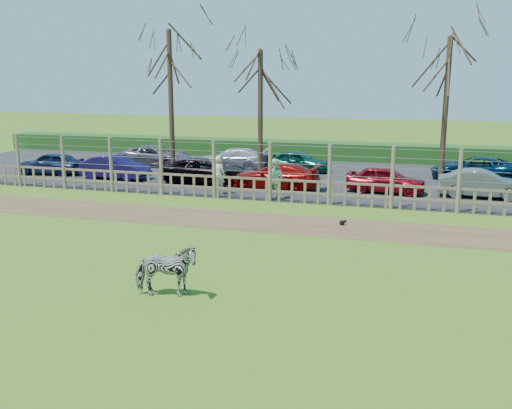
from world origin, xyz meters
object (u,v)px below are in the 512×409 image
(tree_right, at_px, (448,75))
(car_12, at_px, (475,169))
(visitor_b, at_px, (275,179))
(car_9, at_px, (232,159))
(crow, at_px, (342,223))
(car_2, at_px, (206,171))
(car_3, at_px, (276,176))
(car_1, at_px, (115,167))
(tree_left, at_px, (170,68))
(tree_mid, at_px, (260,83))
(car_0, at_px, (51,163))
(car_8, at_px, (156,156))
(car_10, at_px, (298,161))
(zebra, at_px, (166,271))
(visitor_a, at_px, (218,175))
(car_5, at_px, (482,184))
(car_4, at_px, (386,180))

(tree_right, bearing_deg, car_12, 44.46)
(visitor_b, distance_m, car_9, 8.36)
(crow, bearing_deg, car_2, 140.36)
(car_3, bearing_deg, car_2, -95.15)
(tree_right, height_order, car_1, tree_right)
(visitor_b, bearing_deg, tree_left, -16.58)
(tree_mid, xyz_separation_m, car_0, (-11.10, -2.23, -4.23))
(car_8, height_order, car_10, same)
(car_0, bearing_deg, tree_left, 93.55)
(zebra, height_order, car_1, zebra)
(tree_left, relative_size, crow, 30.69)
(car_1, bearing_deg, zebra, -143.69)
(tree_left, distance_m, car_2, 5.69)
(visitor_a, relative_size, car_12, 0.40)
(tree_mid, relative_size, car_0, 1.94)
(car_8, height_order, car_12, same)
(tree_left, relative_size, visitor_a, 4.57)
(tree_mid, bearing_deg, zebra, -81.71)
(car_2, bearing_deg, zebra, -169.10)
(zebra, relative_size, car_5, 0.42)
(zebra, relative_size, car_0, 0.44)
(tree_right, height_order, crow, tree_right)
(tree_left, distance_m, car_9, 6.28)
(visitor_a, relative_size, crow, 6.72)
(car_0, height_order, car_2, same)
(visitor_b, height_order, crow, visitor_b)
(zebra, bearing_deg, car_0, 28.54)
(tree_right, xyz_separation_m, car_5, (1.65, -2.80, -4.60))
(tree_mid, bearing_deg, car_3, -61.06)
(car_3, height_order, car_9, same)
(zebra, relative_size, crow, 6.00)
(zebra, xyz_separation_m, car_8, (-9.46, 18.74, -0.01))
(car_1, xyz_separation_m, car_5, (17.69, 0.24, 0.00))
(tree_left, xyz_separation_m, car_2, (2.40, -1.35, -4.98))
(zebra, distance_m, car_9, 19.29)
(zebra, xyz_separation_m, car_4, (4.14, 14.25, -0.01))
(visitor_a, bearing_deg, car_10, -102.56)
(zebra, bearing_deg, crow, -35.91)
(crow, xyz_separation_m, car_4, (1.05, 6.29, 0.54))
(car_10, bearing_deg, tree_left, 125.85)
(car_5, bearing_deg, car_12, 1.37)
(car_0, xyz_separation_m, car_1, (4.06, -0.31, 0.00))
(crow, bearing_deg, car_1, 154.04)
(crow, bearing_deg, visitor_b, 133.41)
(car_1, relative_size, car_2, 0.84)
(crow, height_order, car_1, car_1)
(car_12, bearing_deg, car_1, -71.61)
(visitor_b, bearing_deg, car_8, -23.21)
(car_1, bearing_deg, tree_mid, -67.73)
(car_4, distance_m, car_10, 6.87)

